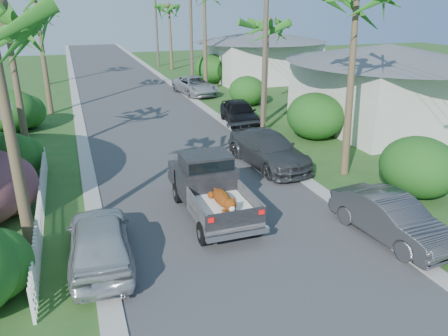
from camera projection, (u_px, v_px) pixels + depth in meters
name	position (u px, v px, depth m)	size (l,w,h in m)	color
ground	(270.00, 274.00, 12.02)	(120.00, 120.00, 0.00)	#27551F
road	(134.00, 99.00, 34.06)	(8.00, 100.00, 0.02)	#38383A
curb_left	(76.00, 102.00, 32.72)	(0.60, 100.00, 0.06)	#A5A39E
curb_right	(187.00, 95.00, 35.40)	(0.60, 100.00, 0.06)	#A5A39E
pickup_truck	(209.00, 184.00, 15.37)	(1.98, 5.12, 2.06)	black
parked_car_rn	(391.00, 218.00, 13.64)	(1.47, 4.22, 1.39)	#333539
parked_car_rm	(268.00, 150.00, 19.87)	(2.10, 5.16, 1.50)	#34373A
parked_car_rf	(239.00, 113.00, 26.64)	(1.75, 4.35, 1.48)	black
parked_car_rd	(195.00, 86.00, 35.42)	(2.37, 5.15, 1.43)	#B0B2B7
parked_car_ln	(100.00, 241.00, 12.27)	(1.74, 4.32, 1.47)	#B3B7BB
palm_l_b	(6.00, 25.00, 18.31)	(4.40, 4.40, 7.40)	brown
palm_l_d	(37.00, 10.00, 37.70)	(4.40, 4.40, 7.70)	brown
palm_r_b	(267.00, 22.00, 25.20)	(4.40, 4.40, 7.20)	brown
palm_r_d	(169.00, 6.00, 46.94)	(4.40, 4.40, 8.00)	brown
shrub_l_c	(7.00, 157.00, 18.18)	(2.40, 2.64, 2.00)	#134416
shrub_l_d	(10.00, 111.00, 24.98)	(3.20, 3.52, 2.40)	#134416
shrub_r_a	(419.00, 167.00, 16.62)	(2.80, 3.08, 2.30)	#134416
shrub_r_b	(315.00, 116.00, 23.70)	(3.00, 3.30, 2.50)	#134416
shrub_r_c	(247.00, 91.00, 31.62)	(2.60, 2.86, 2.10)	#134416
shrub_r_d	(211.00, 69.00, 40.51)	(3.20, 3.52, 2.60)	#134416
picket_fence	(41.00, 207.00, 14.82)	(0.10, 11.00, 1.00)	white
house_right_near	(384.00, 89.00, 25.86)	(8.00, 9.00, 4.80)	silver
house_right_far	(261.00, 58.00, 41.77)	(9.00, 8.00, 4.60)	silver
utility_pole_b	(265.00, 50.00, 23.60)	(1.60, 0.26, 9.00)	brown
utility_pole_c	(191.00, 33.00, 36.83)	(1.60, 0.26, 9.00)	brown
utility_pole_d	(156.00, 26.00, 50.06)	(1.60, 0.26, 9.00)	brown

